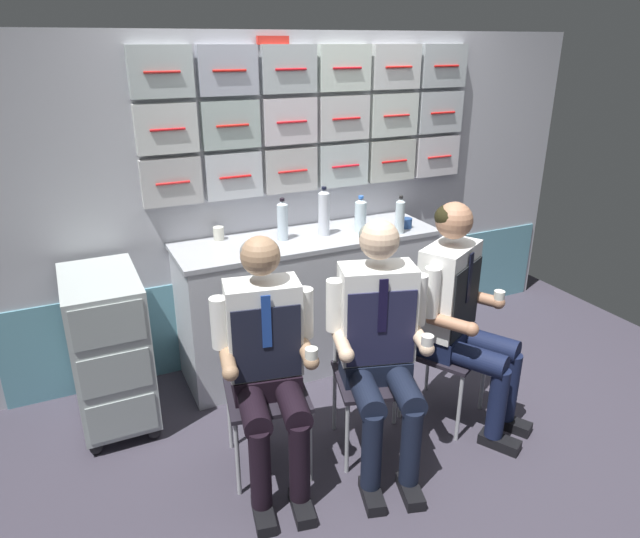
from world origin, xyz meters
name	(u,v)px	position (x,y,z in m)	size (l,w,h in m)	color
ground	(415,449)	(0.00, 0.00, -0.02)	(4.80, 4.80, 0.04)	#393440
galley_bulkhead	(313,192)	(0.00, 1.37, 1.13)	(4.20, 0.14, 2.15)	#AFB0B9
galley_counter	(308,301)	(-0.16, 1.09, 0.46)	(1.72, 0.53, 0.92)	#B8BBC3
service_trolley	(109,346)	(-1.45, 0.96, 0.49)	(0.40, 0.65, 0.91)	black
folding_chair_left	(263,369)	(-0.76, 0.31, 0.52)	(0.47, 0.47, 0.84)	#A8AAAF
crew_member_left	(267,355)	(-0.79, 0.15, 0.70)	(0.51, 0.65, 1.26)	black
folding_chair_right	(371,355)	(-0.19, 0.20, 0.52)	(0.50, 0.50, 0.84)	#A8AAAF
crew_member_right	(380,336)	(-0.24, 0.05, 0.72)	(0.54, 0.70, 1.30)	black
folding_chair_by_counter	(431,332)	(0.26, 0.28, 0.52)	(0.54, 0.54, 0.84)	#A8AAAF
crew_member_by_counter	(460,307)	(0.34, 0.14, 0.72)	(0.61, 0.71, 1.31)	black
water_bottle_short	(400,216)	(0.41, 0.90, 1.03)	(0.06, 0.06, 0.25)	silver
water_bottle_blue_cap	(324,212)	(-0.05, 1.08, 1.07)	(0.07, 0.07, 0.32)	silver
water_bottle_tall	(283,220)	(-0.33, 1.10, 1.04)	(0.07, 0.07, 0.27)	silver
water_bottle_clear	(360,215)	(0.19, 1.03, 1.03)	(0.08, 0.08, 0.24)	silver
espresso_cup_small	(219,233)	(-0.70, 1.27, 0.96)	(0.07, 0.07, 0.08)	silver
coffee_cup_white	(406,223)	(0.52, 0.98, 0.95)	(0.07, 0.07, 0.07)	navy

